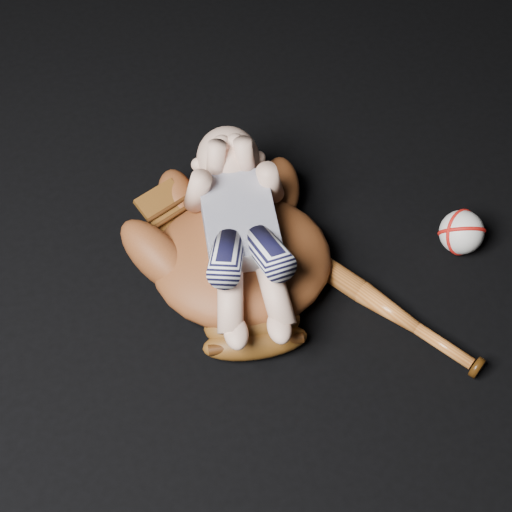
# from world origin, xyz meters

# --- Properties ---
(baseball_glove) EXTENTS (0.40, 0.44, 0.13)m
(baseball_glove) POSITION_xyz_m (-0.02, 0.09, 0.06)
(baseball_glove) COLOR #5E2C14
(baseball_glove) RESTS_ON ground
(newborn_baby) EXTENTS (0.22, 0.41, 0.16)m
(newborn_baby) POSITION_xyz_m (-0.02, 0.09, 0.13)
(newborn_baby) COLOR #D5A389
(newborn_baby) RESTS_ON baseball_glove
(baseball_bat) EXTENTS (0.26, 0.35, 0.04)m
(baseball_bat) POSITION_xyz_m (0.17, -0.02, 0.02)
(baseball_bat) COLOR #B45D22
(baseball_bat) RESTS_ON ground
(baseball) EXTENTS (0.08, 0.08, 0.08)m
(baseball) POSITION_xyz_m (0.35, 0.06, 0.04)
(baseball) COLOR white
(baseball) RESTS_ON ground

